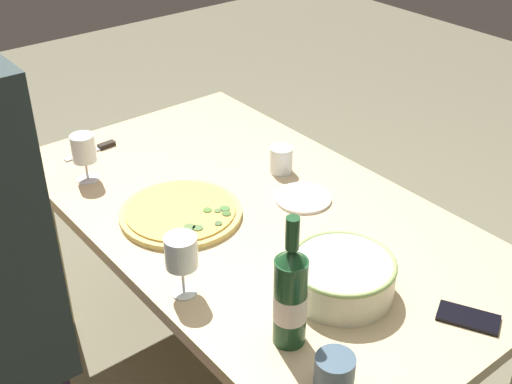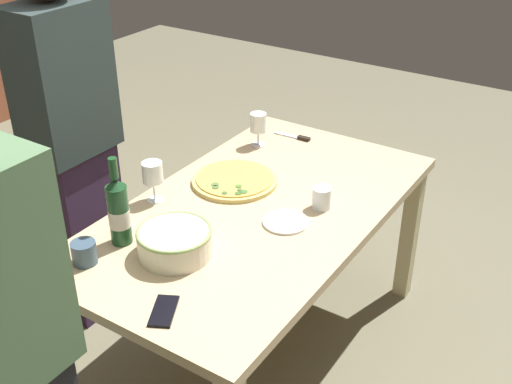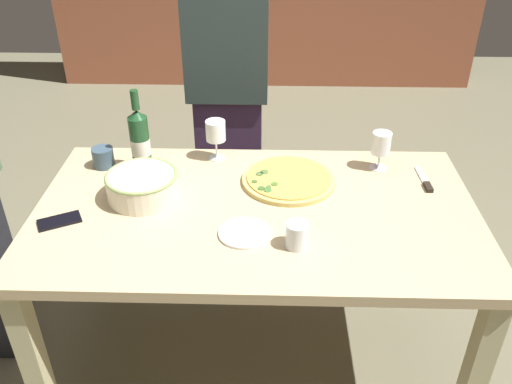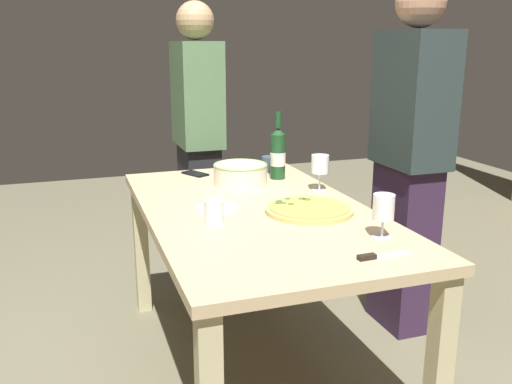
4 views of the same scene
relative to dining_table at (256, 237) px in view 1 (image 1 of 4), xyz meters
The scene contains 11 objects.
dining_table is the anchor object (origin of this frame).
pizza 0.25m from the dining_table, 57.11° to the left, with size 0.36×0.36×0.03m.
serving_bowl 0.45m from the dining_table, behind, with size 0.26×0.26×0.10m.
wine_bottle 0.58m from the dining_table, 149.45° to the left, with size 0.08×0.08×0.34m.
wine_glass_near_pizza 0.46m from the dining_table, 115.23° to the left, with size 0.08×0.08×0.17m.
wine_glass_by_bottle 0.61m from the dining_table, 32.05° to the left, with size 0.08×0.08×0.16m.
cup_amber 0.70m from the dining_table, 155.15° to the left, with size 0.09×0.09×0.08m, color #394F62.
cup_ceramic 0.29m from the dining_table, 57.37° to the right, with size 0.08×0.08×0.09m, color white.
side_plate 0.19m from the dining_table, 102.74° to the right, with size 0.18×0.18×0.01m, color white.
cell_phone 0.70m from the dining_table, behind, with size 0.07×0.14×0.01m, color black.
pizza_knife 0.68m from the dining_table, 16.15° to the left, with size 0.03×0.19×0.02m.
Camera 1 is at (-1.30, 1.03, 1.84)m, focal length 46.70 mm.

